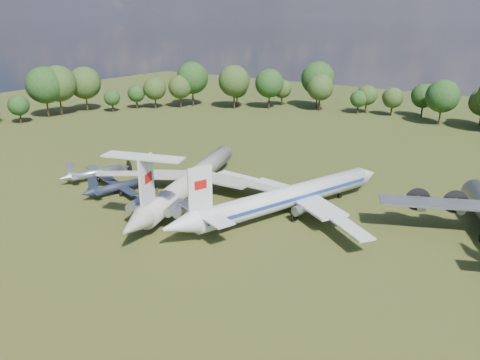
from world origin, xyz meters
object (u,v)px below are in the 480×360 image
Objects in this scene: il62_airliner at (192,184)px; person_on_il62 at (157,192)px; tu104_jet at (288,201)px; small_prop_west at (119,188)px; small_prop_northwest at (97,174)px.

person_on_il62 is at bearing -90.00° from il62_airliner.
il62_airliner is 1.03× the size of tu104_jet.
il62_airliner is at bearing -105.64° from person_on_il62.
il62_airliner reaches higher than tu104_jet.
tu104_jet is 31.10m from small_prop_west.
il62_airliner is at bearing 45.39° from small_prop_west.
tu104_jet is at bearing 32.55° from small_prop_west.
small_prop_west is 9.96m from small_prop_northwest.
small_prop_west is at bearing -54.08° from person_on_il62.
person_on_il62 is at bearing -0.33° from small_prop_northwest.
small_prop_northwest is 9.79× the size of person_on_il62.
il62_airliner is 13.53m from small_prop_west.
small_prop_west is 0.96× the size of small_prop_northwest.
small_prop_west is (-11.63, -6.79, -1.30)m from il62_airliner.
tu104_jet reaches higher than small_prop_west.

